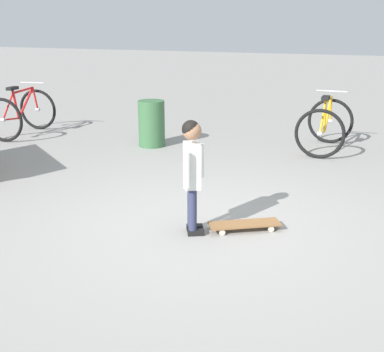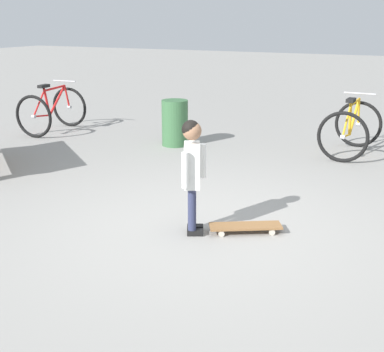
{
  "view_description": "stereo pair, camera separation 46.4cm",
  "coord_description": "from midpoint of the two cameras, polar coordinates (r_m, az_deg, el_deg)",
  "views": [
    {
      "loc": [
        -1.47,
        4.34,
        1.91
      ],
      "look_at": [
        0.09,
        0.18,
        0.55
      ],
      "focal_mm": 48.37,
      "sensor_mm": 36.0,
      "label": 1
    },
    {
      "loc": [
        -1.9,
        4.15,
        1.91
      ],
      "look_at": [
        0.09,
        0.18,
        0.55
      ],
      "focal_mm": 48.37,
      "sensor_mm": 36.0,
      "label": 2
    }
  ],
  "objects": [
    {
      "name": "ground_plane",
      "position": [
        4.95,
        -0.97,
        -5.69
      ],
      "size": [
        50.0,
        50.0,
        0.0
      ],
      "primitive_type": "plane",
      "color": "gray"
    },
    {
      "name": "child_person",
      "position": [
        4.61,
        -2.87,
        1.22
      ],
      "size": [
        0.25,
        0.41,
        1.06
      ],
      "color": "#2D3351",
      "rests_on": "ground"
    },
    {
      "name": "skateboard",
      "position": [
        4.86,
        3.1,
        -5.4
      ],
      "size": [
        0.67,
        0.5,
        0.07
      ],
      "color": "olive",
      "rests_on": "ground"
    },
    {
      "name": "bicycle_near",
      "position": [
        7.91,
        12.89,
        5.45
      ],
      "size": [
        0.75,
        1.09,
        0.85
      ],
      "color": "black",
      "rests_on": "ground"
    },
    {
      "name": "bicycle_mid",
      "position": [
        9.27,
        -19.7,
        6.55
      ],
      "size": [
        0.8,
        1.13,
        0.85
      ],
      "color": "black",
      "rests_on": "ground"
    },
    {
      "name": "trash_bin",
      "position": [
        8.03,
        -6.14,
        5.76
      ],
      "size": [
        0.41,
        0.41,
        0.71
      ],
      "primitive_type": "cylinder",
      "color": "#38663D",
      "rests_on": "ground"
    }
  ]
}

